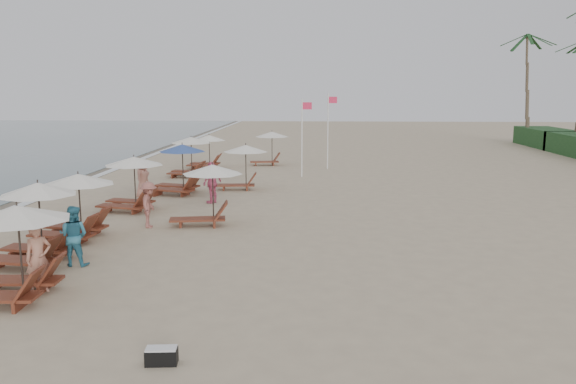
# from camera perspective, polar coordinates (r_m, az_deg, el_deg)

# --- Properties ---
(ground) EXTENTS (160.00, 160.00, 0.00)m
(ground) POSITION_cam_1_polar(r_m,az_deg,el_deg) (16.27, -2.86, -7.45)
(ground) COLOR tan
(ground) RESTS_ON ground
(wet_sand_band) EXTENTS (3.20, 140.00, 0.01)m
(wet_sand_band) POSITION_cam_1_polar(r_m,az_deg,el_deg) (29.49, -25.66, -0.52)
(wet_sand_band) COLOR #6B5E4C
(wet_sand_band) RESTS_ON ground
(foam_line) EXTENTS (0.50, 140.00, 0.02)m
(foam_line) POSITION_cam_1_polar(r_m,az_deg,el_deg) (28.89, -23.40, -0.54)
(foam_line) COLOR white
(foam_line) RESTS_ON ground
(lounger_station_0) EXTENTS (2.73, 2.42, 2.27)m
(lounger_station_0) POSITION_cam_1_polar(r_m,az_deg,el_deg) (14.98, -25.82, -5.44)
(lounger_station_0) COLOR brown
(lounger_station_0) RESTS_ON ground
(lounger_station_1) EXTENTS (2.67, 2.22, 2.35)m
(lounger_station_1) POSITION_cam_1_polar(r_m,az_deg,el_deg) (17.83, -24.13, -3.30)
(lounger_station_1) COLOR brown
(lounger_station_1) RESTS_ON ground
(lounger_station_2) EXTENTS (2.76, 2.35, 2.19)m
(lounger_station_2) POSITION_cam_1_polar(r_m,az_deg,el_deg) (20.35, -20.60, -1.43)
(lounger_station_2) COLOR brown
(lounger_station_2) RESTS_ON ground
(lounger_station_3) EXTENTS (2.75, 2.40, 2.23)m
(lounger_station_3) POSITION_cam_1_polar(r_m,az_deg,el_deg) (24.56, -15.47, 0.83)
(lounger_station_3) COLOR brown
(lounger_station_3) RESTS_ON ground
(lounger_station_4) EXTENTS (2.78, 2.62, 2.38)m
(lounger_station_4) POSITION_cam_1_polar(r_m,az_deg,el_deg) (28.08, -10.96, 2.00)
(lounger_station_4) COLOR brown
(lounger_station_4) RESTS_ON ground
(lounger_station_5) EXTENTS (2.56, 2.32, 2.29)m
(lounger_station_5) POSITION_cam_1_polar(r_m,az_deg,el_deg) (33.60, -9.88, 3.57)
(lounger_station_5) COLOR brown
(lounger_station_5) RESTS_ON ground
(lounger_station_6) EXTENTS (2.48, 2.11, 2.13)m
(lounger_station_6) POSITION_cam_1_polar(r_m,az_deg,el_deg) (37.19, -8.16, 3.94)
(lounger_station_6) COLOR brown
(lounger_station_6) RESTS_ON ground
(inland_station_0) EXTENTS (2.76, 2.24, 2.22)m
(inland_station_0) POSITION_cam_1_polar(r_m,az_deg,el_deg) (21.18, -8.15, 0.29)
(inland_station_0) COLOR brown
(inland_station_0) RESTS_ON ground
(inland_station_1) EXTENTS (2.65, 2.24, 2.22)m
(inland_station_1) POSITION_cam_1_polar(r_m,az_deg,el_deg) (28.82, -4.62, 3.02)
(inland_station_1) COLOR brown
(inland_station_1) RESTS_ON ground
(inland_station_2) EXTENTS (2.66, 2.24, 2.22)m
(inland_station_2) POSITION_cam_1_polar(r_m,az_deg,el_deg) (38.34, -1.90, 4.76)
(inland_station_2) COLOR brown
(inland_station_2) RESTS_ON ground
(beachgoer_near) EXTENTS (0.73, 0.72, 1.71)m
(beachgoer_near) POSITION_cam_1_polar(r_m,az_deg,el_deg) (15.33, -23.51, -6.05)
(beachgoer_near) COLOR tan
(beachgoer_near) RESTS_ON ground
(beachgoer_mid_a) EXTENTS (0.87, 0.70, 1.72)m
(beachgoer_mid_a) POSITION_cam_1_polar(r_m,az_deg,el_deg) (17.27, -20.49, -4.09)
(beachgoer_mid_a) COLOR teal
(beachgoer_mid_a) RESTS_ON ground
(beachgoer_mid_b) EXTENTS (0.74, 1.14, 1.67)m
(beachgoer_mid_b) POSITION_cam_1_polar(r_m,az_deg,el_deg) (21.28, -13.62, -1.24)
(beachgoer_mid_b) COLOR #97564C
(beachgoer_mid_b) RESTS_ON ground
(beachgoer_far_a) EXTENTS (0.95, 1.15, 1.84)m
(beachgoer_far_a) POSITION_cam_1_polar(r_m,az_deg,el_deg) (25.43, -7.52, 0.94)
(beachgoer_far_a) COLOR #D05376
(beachgoer_far_a) RESTS_ON ground
(beachgoer_far_b) EXTENTS (0.72, 0.98, 1.84)m
(beachgoer_far_b) POSITION_cam_1_polar(r_m,az_deg,el_deg) (27.17, -14.23, 1.30)
(beachgoer_far_b) COLOR #B57562
(beachgoer_far_b) RESTS_ON ground
(duffel_bag) EXTENTS (0.60, 0.34, 0.32)m
(duffel_bag) POSITION_cam_1_polar(r_m,az_deg,el_deg) (11.01, -12.43, -15.57)
(duffel_bag) COLOR black
(duffel_bag) RESTS_ON ground
(flag_pole_near) EXTENTS (0.60, 0.08, 4.45)m
(flag_pole_near) POSITION_cam_1_polar(r_m,az_deg,el_deg) (32.97, 1.45, 5.78)
(flag_pole_near) COLOR silver
(flag_pole_near) RESTS_ON ground
(flag_pole_far) EXTENTS (0.60, 0.08, 4.74)m
(flag_pole_far) POSITION_cam_1_polar(r_m,az_deg,el_deg) (36.48, 4.03, 6.39)
(flag_pole_far) COLOR silver
(flag_pole_far) RESTS_ON ground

